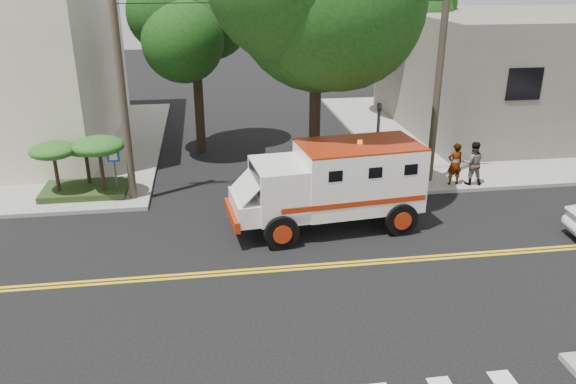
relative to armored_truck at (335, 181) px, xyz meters
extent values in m
plane|color=black|center=(-1.47, -2.68, -1.66)|extent=(100.00, 100.00, 0.00)
cube|color=gray|center=(12.03, 10.82, -1.59)|extent=(17.00, 17.00, 0.15)
cube|color=#676058|center=(13.53, 11.32, 1.49)|extent=(14.00, 12.00, 6.00)
cylinder|color=#382D23|center=(-7.07, 3.32, 2.84)|extent=(0.28, 0.28, 9.00)
cylinder|color=#382D23|center=(4.83, 3.52, 2.84)|extent=(0.28, 0.28, 9.00)
cylinder|color=black|center=(0.03, 3.82, 1.84)|extent=(0.44, 0.44, 7.00)
sphere|color=black|center=(0.03, 3.82, 5.34)|extent=(5.32, 5.32, 5.32)
cylinder|color=black|center=(-4.47, 9.32, 1.14)|extent=(0.44, 0.44, 5.60)
sphere|color=black|center=(-4.47, 9.32, 3.94)|extent=(3.92, 3.92, 3.92)
sphere|color=black|center=(-3.63, 8.76, 4.36)|extent=(3.36, 3.36, 3.36)
cylinder|color=black|center=(7.03, 13.32, 1.31)|extent=(0.44, 0.44, 5.95)
sphere|color=black|center=(7.03, 13.32, 4.29)|extent=(4.20, 4.20, 4.20)
sphere|color=black|center=(7.93, 12.72, 4.74)|extent=(3.60, 3.60, 3.60)
cylinder|color=#3F3F42|center=(2.33, 2.92, 0.14)|extent=(0.12, 0.12, 3.60)
imported|color=#3F3F42|center=(2.33, 2.92, 1.49)|extent=(0.15, 0.18, 0.90)
cylinder|color=#3F3F42|center=(-7.67, 3.52, -0.66)|extent=(0.06, 0.06, 2.00)
cube|color=#0C33A5|center=(-7.67, 3.46, 0.14)|extent=(0.45, 0.03, 0.45)
cube|color=#1E3314|center=(-8.97, 4.12, -1.39)|extent=(3.20, 2.00, 0.24)
cylinder|color=black|center=(-9.87, 3.82, -0.51)|extent=(0.14, 0.14, 1.52)
ellipsoid|color=#144314|center=(-9.87, 3.82, 0.34)|extent=(1.73, 1.73, 0.60)
cylinder|color=black|center=(-8.87, 4.52, -0.59)|extent=(0.14, 0.14, 1.36)
ellipsoid|color=#144314|center=(-8.87, 4.52, 0.17)|extent=(1.55, 1.55, 0.54)
cylinder|color=black|center=(-8.17, 3.62, -0.43)|extent=(0.14, 0.14, 1.68)
ellipsoid|color=#144314|center=(-8.17, 3.62, 0.51)|extent=(1.91, 1.91, 0.66)
cube|color=white|center=(0.83, 0.09, 0.12)|extent=(4.20, 2.75, 2.14)
cube|color=white|center=(-1.92, -0.20, -0.08)|extent=(1.86, 2.40, 1.74)
cube|color=black|center=(-2.71, -0.28, 0.38)|extent=(0.24, 1.73, 0.71)
cube|color=white|center=(-2.98, -0.31, -0.59)|extent=(1.13, 2.13, 0.71)
cube|color=#99240B|center=(-3.49, -0.36, -0.85)|extent=(0.41, 2.20, 0.36)
cube|color=#99240B|center=(0.83, 0.09, 1.23)|extent=(4.20, 2.75, 0.06)
cylinder|color=black|center=(-2.00, -1.36, -1.10)|extent=(1.15, 0.44, 1.12)
cylinder|color=black|center=(-2.24, 0.92, -1.10)|extent=(1.15, 0.44, 1.12)
cylinder|color=black|center=(2.06, -0.93, -1.10)|extent=(1.15, 0.44, 1.12)
cylinder|color=black|center=(1.83, 1.34, -1.10)|extent=(1.15, 0.44, 1.12)
imported|color=gray|center=(5.60, 2.90, -0.65)|extent=(0.65, 0.44, 1.73)
imported|color=gray|center=(6.32, 2.82, -0.62)|extent=(0.97, 0.82, 1.78)
camera|label=1|loc=(-4.12, -17.16, 6.66)|focal=35.00mm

